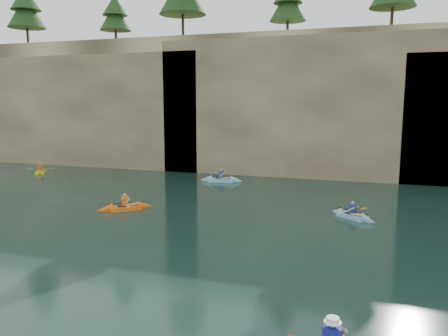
% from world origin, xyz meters
% --- Properties ---
extents(ground, '(160.00, 160.00, 0.00)m').
position_xyz_m(ground, '(0.00, 0.00, 0.00)').
color(ground, black).
rests_on(ground, ground).
extents(cliff, '(70.00, 16.00, 12.00)m').
position_xyz_m(cliff, '(0.00, 30.00, 6.00)').
color(cliff, tan).
rests_on(cliff, ground).
extents(cliff_slab_west, '(26.00, 2.40, 10.56)m').
position_xyz_m(cliff_slab_west, '(-20.00, 22.60, 5.28)').
color(cliff_slab_west, tan).
rests_on(cliff_slab_west, ground).
extents(cliff_slab_center, '(24.00, 2.40, 11.40)m').
position_xyz_m(cliff_slab_center, '(2.00, 22.60, 5.70)').
color(cliff_slab_center, tan).
rests_on(cliff_slab_center, ground).
extents(sea_cave_west, '(4.50, 1.00, 4.00)m').
position_xyz_m(sea_cave_west, '(-18.00, 21.95, 2.00)').
color(sea_cave_west, black).
rests_on(sea_cave_west, ground).
extents(sea_cave_center, '(3.50, 1.00, 3.20)m').
position_xyz_m(sea_cave_center, '(-4.00, 21.95, 1.60)').
color(sea_cave_center, black).
rests_on(sea_cave_center, ground).
extents(sea_cave_east, '(5.00, 1.00, 4.50)m').
position_xyz_m(sea_cave_east, '(10.00, 21.95, 2.25)').
color(sea_cave_east, black).
rests_on(sea_cave_east, ground).
extents(kayaker_orange, '(2.84, 2.59, 1.19)m').
position_xyz_m(kayaker_orange, '(-6.19, 8.38, 0.15)').
color(kayaker_orange, orange).
rests_on(kayaker_orange, ground).
extents(kayaker_ltblue_near, '(2.67, 2.30, 1.13)m').
position_xyz_m(kayaker_ltblue_near, '(6.05, 10.54, 0.14)').
color(kayaker_ltblue_near, '#7CB2D0').
rests_on(kayaker_ltblue_near, ground).
extents(kayaker_yellow, '(1.93, 2.64, 1.09)m').
position_xyz_m(kayaker_yellow, '(-19.61, 17.31, 0.14)').
color(kayaker_yellow, yellow).
rests_on(kayaker_yellow, ground).
extents(kayaker_ltblue_mid, '(3.34, 2.43, 1.24)m').
position_xyz_m(kayaker_ltblue_mid, '(-3.76, 18.23, 0.15)').
color(kayaker_ltblue_mid, '#88C4E4').
rests_on(kayaker_ltblue_mid, ground).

